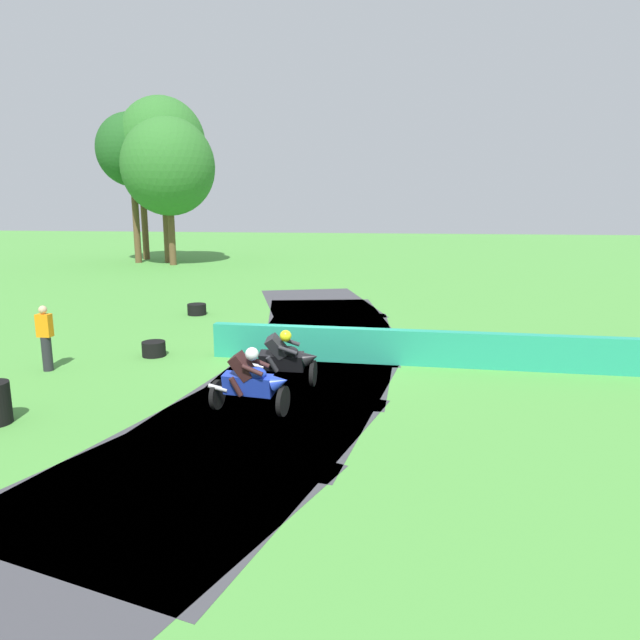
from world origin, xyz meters
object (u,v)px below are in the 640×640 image
object	(u,v)px
motorcycle_lead_blue	(251,382)
motorcycle_chase_black	(285,359)
tire_stack_mid_b	(197,309)
track_marshal	(46,338)
tire_stack_mid_a	(154,349)

from	to	relation	value
motorcycle_lead_blue	motorcycle_chase_black	world-z (taller)	motorcycle_lead_blue
motorcycle_chase_black	tire_stack_mid_b	distance (m)	9.09
track_marshal	motorcycle_chase_black	bearing A→B (deg)	-3.81
motorcycle_lead_blue	tire_stack_mid_b	world-z (taller)	motorcycle_lead_blue
motorcycle_lead_blue	tire_stack_mid_b	distance (m)	10.54
motorcycle_lead_blue	tire_stack_mid_a	world-z (taller)	motorcycle_lead_blue
tire_stack_mid_a	tire_stack_mid_b	distance (m)	5.75
motorcycle_lead_blue	tire_stack_mid_a	distance (m)	5.34
motorcycle_chase_black	track_marshal	world-z (taller)	track_marshal
tire_stack_mid_b	tire_stack_mid_a	bearing A→B (deg)	-82.08
motorcycle_lead_blue	track_marshal	distance (m)	6.12
motorcycle_lead_blue	motorcycle_chase_black	distance (m)	1.83
motorcycle_lead_blue	tire_stack_mid_a	bearing A→B (deg)	133.75
motorcycle_lead_blue	motorcycle_chase_black	bearing A→B (deg)	80.15
motorcycle_lead_blue	tire_stack_mid_a	size ratio (longest dim) A/B	2.73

